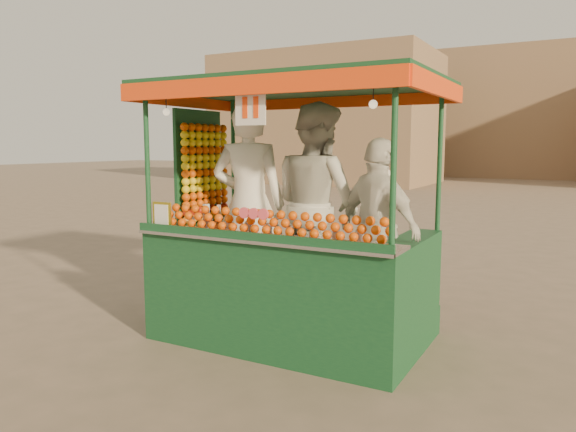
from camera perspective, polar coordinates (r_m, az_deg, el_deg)
The scene contains 7 objects.
ground at distance 5.24m, azimuth 2.72°, elevation -12.39°, with size 90.00×90.00×0.00m, color #695A4B.
building_left at distance 26.89m, azimuth 4.08°, elevation 9.99°, with size 10.00×6.00×6.00m, color #84684B.
building_center at distance 34.73m, azimuth 21.97°, elevation 9.71°, with size 14.00×7.00×7.00m, color #84684B.
juice_cart at distance 4.96m, azimuth -0.60°, elevation -4.36°, with size 2.57×1.66×2.33m.
vendor_left at distance 5.16m, azimuth -4.10°, elevation 1.24°, with size 0.80×0.65×1.90m.
vendor_middle at distance 5.13m, azimuth 3.02°, elevation 1.16°, with size 1.15×1.07×1.89m.
vendor_right at distance 4.78m, azimuth 9.42°, elevation -1.34°, with size 0.99×0.76×1.57m.
Camera 1 is at (2.14, -4.44, 1.77)m, focal length 34.11 mm.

